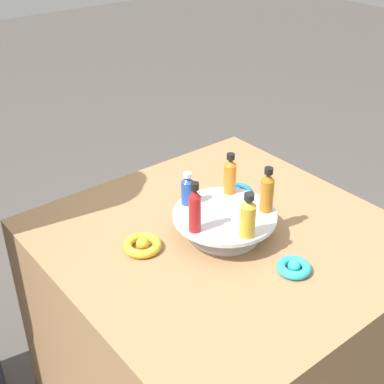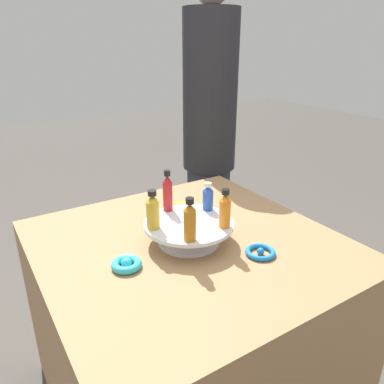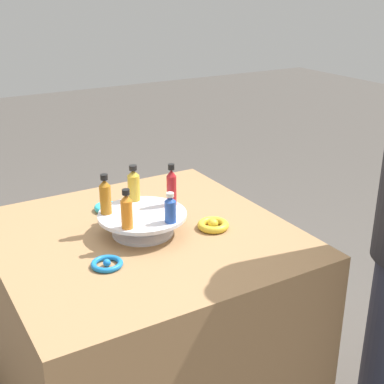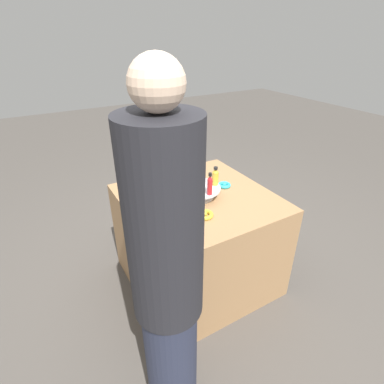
{
  "view_description": "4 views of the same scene",
  "coord_description": "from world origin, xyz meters",
  "px_view_note": "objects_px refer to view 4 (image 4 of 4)",
  "views": [
    {
      "loc": [
        -0.85,
        -0.91,
        1.59
      ],
      "look_at": [
        -0.07,
        0.06,
        0.85
      ],
      "focal_mm": 50.0,
      "sensor_mm": 36.0,
      "label": 1
    },
    {
      "loc": [
        0.92,
        -0.57,
        1.32
      ],
      "look_at": [
        -0.07,
        0.06,
        0.85
      ],
      "focal_mm": 35.0,
      "sensor_mm": 36.0,
      "label": 2
    },
    {
      "loc": [
        0.67,
        1.45,
        1.49
      ],
      "look_at": [
        -0.13,
        0.1,
        0.86
      ],
      "focal_mm": 50.0,
      "sensor_mm": 36.0,
      "label": 3
    },
    {
      "loc": [
        -1.46,
        0.89,
        1.68
      ],
      "look_at": [
        -0.2,
        0.16,
        0.88
      ],
      "focal_mm": 28.0,
      "sensor_mm": 36.0,
      "label": 4
    }
  ],
  "objects_px": {
    "bottle_gold": "(215,177)",
    "bottle_amber": "(198,171)",
    "ribbon_bow_teal": "(224,185)",
    "bottle_orange": "(181,177)",
    "display_stand": "(198,191)",
    "bottle_red": "(210,185)",
    "bottle_blue": "(187,188)",
    "ribbon_bow_gold": "(204,215)",
    "ribbon_bow_blue": "(166,189)",
    "person_figure": "(167,280)"
  },
  "relations": [
    {
      "from": "display_stand",
      "to": "bottle_red",
      "type": "bearing_deg",
      "value": -174.22
    },
    {
      "from": "bottle_orange",
      "to": "person_figure",
      "type": "distance_m",
      "value": 0.89
    },
    {
      "from": "bottle_amber",
      "to": "ribbon_bow_gold",
      "type": "distance_m",
      "value": 0.37
    },
    {
      "from": "bottle_blue",
      "to": "bottle_orange",
      "type": "bearing_deg",
      "value": -12.22
    },
    {
      "from": "bottle_amber",
      "to": "ribbon_bow_blue",
      "type": "bearing_deg",
      "value": 67.34
    },
    {
      "from": "bottle_red",
      "to": "ribbon_bow_teal",
      "type": "distance_m",
      "value": 0.3
    },
    {
      "from": "ribbon_bow_gold",
      "to": "ribbon_bow_teal",
      "type": "bearing_deg",
      "value": -52.03
    },
    {
      "from": "bottle_blue",
      "to": "ribbon_bow_gold",
      "type": "height_order",
      "value": "bottle_blue"
    },
    {
      "from": "bottle_blue",
      "to": "person_figure",
      "type": "relative_size",
      "value": 0.06
    },
    {
      "from": "bottle_red",
      "to": "ribbon_bow_blue",
      "type": "bearing_deg",
      "value": 27.45
    },
    {
      "from": "bottle_amber",
      "to": "ribbon_bow_teal",
      "type": "xyz_separation_m",
      "value": [
        -0.07,
        -0.17,
        -0.12
      ]
    },
    {
      "from": "ribbon_bow_blue",
      "to": "ribbon_bow_gold",
      "type": "distance_m",
      "value": 0.41
    },
    {
      "from": "bottle_red",
      "to": "bottle_gold",
      "type": "bearing_deg",
      "value": -48.22
    },
    {
      "from": "ribbon_bow_blue",
      "to": "person_figure",
      "type": "bearing_deg",
      "value": 154.92
    },
    {
      "from": "bottle_orange",
      "to": "ribbon_bow_teal",
      "type": "height_order",
      "value": "bottle_orange"
    },
    {
      "from": "ribbon_bow_teal",
      "to": "ribbon_bow_gold",
      "type": "bearing_deg",
      "value": 127.97
    },
    {
      "from": "ribbon_bow_gold",
      "to": "person_figure",
      "type": "relative_size",
      "value": 0.07
    },
    {
      "from": "ribbon_bow_gold",
      "to": "person_figure",
      "type": "distance_m",
      "value": 0.65
    },
    {
      "from": "bottle_orange",
      "to": "bottle_gold",
      "type": "bearing_deg",
      "value": -120.22
    },
    {
      "from": "bottle_amber",
      "to": "display_stand",
      "type": "bearing_deg",
      "value": 149.78
    },
    {
      "from": "bottle_blue",
      "to": "ribbon_bow_gold",
      "type": "distance_m",
      "value": 0.2
    },
    {
      "from": "display_stand",
      "to": "person_figure",
      "type": "relative_size",
      "value": 0.18
    },
    {
      "from": "bottle_amber",
      "to": "bottle_red",
      "type": "height_order",
      "value": "bottle_red"
    },
    {
      "from": "bottle_gold",
      "to": "bottle_orange",
      "type": "height_order",
      "value": "same"
    },
    {
      "from": "bottle_red",
      "to": "ribbon_bow_teal",
      "type": "relative_size",
      "value": 1.61
    },
    {
      "from": "bottle_red",
      "to": "ribbon_bow_gold",
      "type": "bearing_deg",
      "value": 135.66
    },
    {
      "from": "ribbon_bow_teal",
      "to": "ribbon_bow_blue",
      "type": "distance_m",
      "value": 0.41
    },
    {
      "from": "bottle_gold",
      "to": "bottle_blue",
      "type": "distance_m",
      "value": 0.22
    },
    {
      "from": "bottle_orange",
      "to": "bottle_blue",
      "type": "distance_m",
      "value": 0.14
    },
    {
      "from": "bottle_amber",
      "to": "person_figure",
      "type": "bearing_deg",
      "value": 141.95
    },
    {
      "from": "display_stand",
      "to": "bottle_gold",
      "type": "distance_m",
      "value": 0.14
    },
    {
      "from": "person_figure",
      "to": "bottle_red",
      "type": "bearing_deg",
      "value": -5.99
    },
    {
      "from": "display_stand",
      "to": "bottle_amber",
      "type": "xyz_separation_m",
      "value": [
        0.1,
        -0.06,
        0.09
      ]
    },
    {
      "from": "bottle_blue",
      "to": "ribbon_bow_blue",
      "type": "xyz_separation_m",
      "value": [
        0.23,
        0.04,
        -0.11
      ]
    },
    {
      "from": "display_stand",
      "to": "ribbon_bow_gold",
      "type": "height_order",
      "value": "display_stand"
    },
    {
      "from": "bottle_red",
      "to": "bottle_orange",
      "type": "bearing_deg",
      "value": 23.78
    },
    {
      "from": "bottle_red",
      "to": "ribbon_bow_gold",
      "type": "height_order",
      "value": "bottle_red"
    },
    {
      "from": "display_stand",
      "to": "ribbon_bow_teal",
      "type": "bearing_deg",
      "value": -82.03
    },
    {
      "from": "ribbon_bow_teal",
      "to": "bottle_red",
      "type": "bearing_deg",
      "value": 123.85
    },
    {
      "from": "bottle_red",
      "to": "display_stand",
      "type": "bearing_deg",
      "value": 5.78
    },
    {
      "from": "ribbon_bow_teal",
      "to": "ribbon_bow_gold",
      "type": "relative_size",
      "value": 0.84
    },
    {
      "from": "ribbon_bow_gold",
      "to": "bottle_blue",
      "type": "bearing_deg",
      "value": 6.09
    },
    {
      "from": "ribbon_bow_blue",
      "to": "ribbon_bow_gold",
      "type": "relative_size",
      "value": 0.89
    },
    {
      "from": "display_stand",
      "to": "bottle_orange",
      "type": "distance_m",
      "value": 0.14
    },
    {
      "from": "ribbon_bow_teal",
      "to": "ribbon_bow_gold",
      "type": "distance_m",
      "value": 0.41
    },
    {
      "from": "display_stand",
      "to": "bottle_orange",
      "type": "xyz_separation_m",
      "value": [
        0.09,
        0.08,
        0.09
      ]
    },
    {
      "from": "bottle_gold",
      "to": "ribbon_bow_teal",
      "type": "height_order",
      "value": "bottle_gold"
    },
    {
      "from": "bottle_blue",
      "to": "ribbon_bow_gold",
      "type": "bearing_deg",
      "value": -173.91
    },
    {
      "from": "bottle_amber",
      "to": "bottle_orange",
      "type": "distance_m",
      "value": 0.14
    },
    {
      "from": "bottle_gold",
      "to": "bottle_amber",
      "type": "height_order",
      "value": "bottle_amber"
    }
  ]
}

